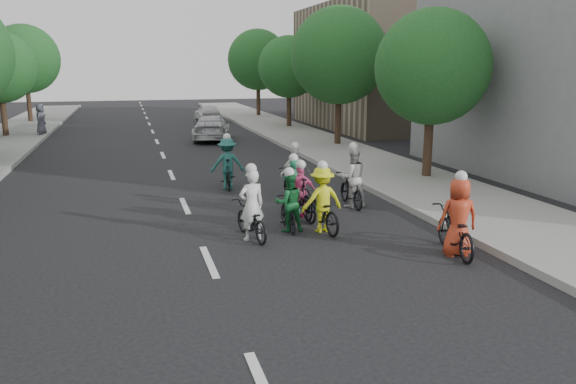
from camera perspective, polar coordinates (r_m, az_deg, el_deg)
name	(u,v)px	position (r m, az deg, el deg)	size (l,w,h in m)	color
ground	(209,262)	(11.94, -8.03, -7.02)	(120.00, 120.00, 0.00)	black
sidewalk_right	(367,163)	(23.50, 8.08, 2.91)	(4.00, 80.00, 0.15)	gray
curb_right	(323,165)	(22.78, 3.58, 2.75)	(0.18, 80.00, 0.18)	#999993
bldg_se	(394,66)	(39.25, 10.76, 12.43)	(10.00, 14.00, 8.00)	gray
tree_l_5	(25,59)	(44.67, -25.19, 12.14)	(4.80, 4.80, 6.93)	black
tree_r_0	(432,67)	(20.51, 14.44, 12.17)	(4.00, 4.00, 5.97)	black
tree_r_1	(339,56)	(28.66, 5.22, 13.63)	(4.80, 4.80, 6.93)	black
tree_r_2	(289,67)	(37.20, 0.10, 12.59)	(4.00, 4.00, 5.97)	black
tree_r_3	(258,60)	(45.92, -3.08, 13.27)	(4.80, 4.80, 6.93)	black
cyclist_0	(251,215)	(13.21, -3.76, -2.33)	(0.90, 1.78, 1.83)	black
cyclist_1	(289,207)	(13.83, 0.07, -1.54)	(0.73, 1.48, 1.61)	black
cyclist_2	(321,205)	(13.83, 3.40, -1.37)	(1.11, 1.93, 1.78)	black
cyclist_3	(300,195)	(15.11, 1.22, -0.29)	(0.86, 1.90, 1.58)	black
cyclist_4	(456,226)	(12.60, 16.71, -3.30)	(1.03, 2.04, 1.86)	black
cyclist_5	(293,191)	(15.58, 0.47, 0.10)	(0.87, 1.89, 1.68)	black
cyclist_6	(352,184)	(16.36, 6.49, 0.84)	(0.87, 1.82, 1.89)	black
cyclist_7	(227,167)	(18.74, -6.17, 2.51)	(1.15, 1.77, 1.86)	black
cyclist_8	(295,180)	(17.02, 0.68, 1.19)	(0.99, 1.85, 1.79)	black
follow_car_lead	(212,128)	(31.50, -7.78, 6.47)	(1.89, 4.64, 1.35)	#B8B8BD
follow_car_trail	(207,112)	(42.59, -8.20, 8.00)	(1.54, 3.82, 1.30)	white
spectator_2	(41,119)	(35.63, -23.84, 6.79)	(0.86, 0.56, 1.76)	#4B4B58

